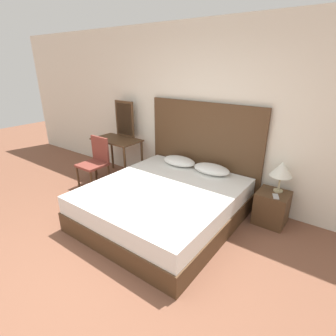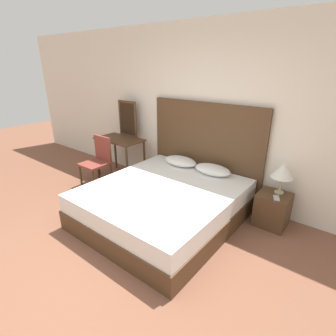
{
  "view_description": "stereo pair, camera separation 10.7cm",
  "coord_description": "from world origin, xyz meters",
  "px_view_note": "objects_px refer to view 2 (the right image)",
  "views": [
    {
      "loc": [
        1.86,
        -1.16,
        2.1
      ],
      "look_at": [
        -0.11,
        1.51,
        0.76
      ],
      "focal_mm": 28.0,
      "sensor_mm": 36.0,
      "label": 1
    },
    {
      "loc": [
        1.94,
        -1.09,
        2.1
      ],
      "look_at": [
        -0.11,
        1.51,
        0.76
      ],
      "focal_mm": 28.0,
      "sensor_mm": 36.0,
      "label": 2
    }
  ],
  "objects_px": {
    "vanity_desk": "(120,145)",
    "chair": "(98,158)",
    "nightstand": "(272,209)",
    "table_lamp": "(283,171)",
    "bed": "(163,204)",
    "phone_on_bed": "(143,179)",
    "phone_on_nightstand": "(276,198)"
  },
  "relations": [
    {
      "from": "bed",
      "to": "phone_on_bed",
      "type": "distance_m",
      "value": 0.47
    },
    {
      "from": "bed",
      "to": "table_lamp",
      "type": "relative_size",
      "value": 4.88
    },
    {
      "from": "phone_on_bed",
      "to": "vanity_desk",
      "type": "height_order",
      "value": "vanity_desk"
    },
    {
      "from": "table_lamp",
      "to": "phone_on_nightstand",
      "type": "xyz_separation_m",
      "value": [
        0.02,
        -0.18,
        -0.32
      ]
    },
    {
      "from": "bed",
      "to": "vanity_desk",
      "type": "distance_m",
      "value": 1.83
    },
    {
      "from": "phone_on_bed",
      "to": "phone_on_nightstand",
      "type": "xyz_separation_m",
      "value": [
        1.69,
        0.72,
        -0.05
      ]
    },
    {
      "from": "vanity_desk",
      "to": "table_lamp",
      "type": "bearing_deg",
      "value": 4.14
    },
    {
      "from": "phone_on_nightstand",
      "to": "chair",
      "type": "xyz_separation_m",
      "value": [
        -2.99,
        -0.52,
        0.02
      ]
    },
    {
      "from": "phone_on_nightstand",
      "to": "chair",
      "type": "distance_m",
      "value": 3.04
    },
    {
      "from": "nightstand",
      "to": "phone_on_nightstand",
      "type": "distance_m",
      "value": 0.26
    },
    {
      "from": "phone_on_bed",
      "to": "table_lamp",
      "type": "bearing_deg",
      "value": 28.26
    },
    {
      "from": "phone_on_bed",
      "to": "chair",
      "type": "relative_size",
      "value": 0.19
    },
    {
      "from": "bed",
      "to": "phone_on_nightstand",
      "type": "bearing_deg",
      "value": 29.4
    },
    {
      "from": "vanity_desk",
      "to": "chair",
      "type": "relative_size",
      "value": 1.04
    },
    {
      "from": "phone_on_bed",
      "to": "nightstand",
      "type": "height_order",
      "value": "phone_on_bed"
    },
    {
      "from": "bed",
      "to": "chair",
      "type": "distance_m",
      "value": 1.72
    },
    {
      "from": "nightstand",
      "to": "phone_on_bed",
      "type": "bearing_deg",
      "value": -153.54
    },
    {
      "from": "nightstand",
      "to": "chair",
      "type": "relative_size",
      "value": 0.52
    },
    {
      "from": "phone_on_bed",
      "to": "nightstand",
      "type": "relative_size",
      "value": 0.36
    },
    {
      "from": "vanity_desk",
      "to": "chair",
      "type": "bearing_deg",
      "value": -95.24
    },
    {
      "from": "bed",
      "to": "chair",
      "type": "height_order",
      "value": "chair"
    },
    {
      "from": "nightstand",
      "to": "chair",
      "type": "xyz_separation_m",
      "value": [
        -2.94,
        -0.62,
        0.26
      ]
    },
    {
      "from": "phone_on_nightstand",
      "to": "vanity_desk",
      "type": "height_order",
      "value": "vanity_desk"
    },
    {
      "from": "bed",
      "to": "nightstand",
      "type": "xyz_separation_m",
      "value": [
        1.25,
        0.83,
        -0.02
      ]
    },
    {
      "from": "nightstand",
      "to": "vanity_desk",
      "type": "distance_m",
      "value": 2.93
    },
    {
      "from": "phone_on_nightstand",
      "to": "vanity_desk",
      "type": "distance_m",
      "value": 2.95
    },
    {
      "from": "phone_on_bed",
      "to": "vanity_desk",
      "type": "relative_size",
      "value": 0.18
    },
    {
      "from": "nightstand",
      "to": "table_lamp",
      "type": "bearing_deg",
      "value": 70.64
    },
    {
      "from": "table_lamp",
      "to": "vanity_desk",
      "type": "relative_size",
      "value": 0.46
    },
    {
      "from": "table_lamp",
      "to": "phone_on_nightstand",
      "type": "bearing_deg",
      "value": -82.91
    },
    {
      "from": "phone_on_bed",
      "to": "chair",
      "type": "bearing_deg",
      "value": 171.35
    },
    {
      "from": "phone_on_bed",
      "to": "phone_on_nightstand",
      "type": "distance_m",
      "value": 1.84
    }
  ]
}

